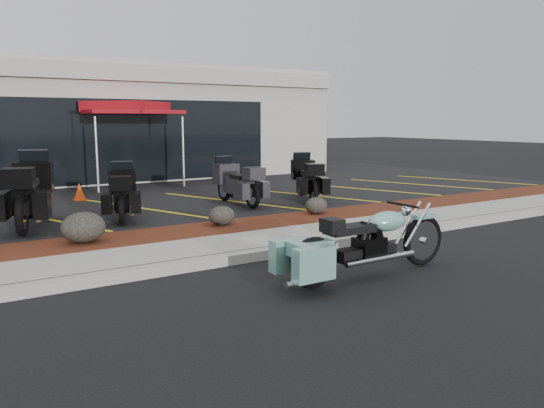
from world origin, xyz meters
TOP-DOWN VIEW (x-y plane):
  - ground at (0.00, 0.00)m, footprint 90.00×90.00m
  - curb at (0.00, 0.90)m, footprint 24.00×0.25m
  - sidewalk at (0.00, 1.60)m, footprint 24.00×1.20m
  - mulch_bed at (0.00, 2.80)m, footprint 24.00×1.20m
  - upper_lot at (0.00, 8.20)m, footprint 26.00×9.60m
  - dealership_building at (0.00, 14.47)m, footprint 18.00×8.16m
  - boulder_left at (-1.96, 2.82)m, footprint 0.72×0.60m
  - boulder_mid at (0.63, 2.94)m, footprint 0.52×0.43m
  - boulder_right at (2.92, 2.97)m, footprint 0.51×0.42m
  - hero_cruiser at (2.12, -0.73)m, footprint 2.86×0.73m
  - touring_black_front at (-2.26, 5.61)m, footprint 1.57×2.61m
  - touring_black_mid at (-0.56, 5.31)m, footprint 1.31×2.09m
  - touring_grey at (2.08, 5.69)m, footprint 0.75×1.95m
  - touring_black_rear at (4.25, 5.42)m, footprint 1.51×2.15m
  - traffic_cone at (-0.96, 7.76)m, footprint 0.34×0.34m
  - popup_canopy at (1.10, 10.28)m, footprint 3.51×3.51m

SIDE VIEW (x-z plane):
  - ground at x=0.00m, z-range 0.00..0.00m
  - curb at x=0.00m, z-range 0.00..0.15m
  - sidewalk at x=0.00m, z-range 0.00..0.15m
  - upper_lot at x=0.00m, z-range 0.00..0.15m
  - mulch_bed at x=0.00m, z-range 0.00..0.16m
  - boulder_right at x=2.92m, z-range 0.16..0.52m
  - boulder_mid at x=0.63m, z-range 0.16..0.53m
  - traffic_cone at x=-0.96m, z-range 0.15..0.59m
  - boulder_left at x=-1.96m, z-range 0.16..0.67m
  - hero_cruiser at x=2.12m, z-range 0.00..1.01m
  - touring_grey at x=2.08m, z-range 0.15..1.28m
  - touring_black_mid at x=-0.56m, z-range 0.15..1.29m
  - touring_black_rear at x=4.25m, z-range 0.15..1.32m
  - touring_black_front at x=-2.26m, z-range 0.15..1.57m
  - dealership_building at x=0.00m, z-range 0.01..4.01m
  - popup_canopy at x=1.10m, z-range 1.19..3.75m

